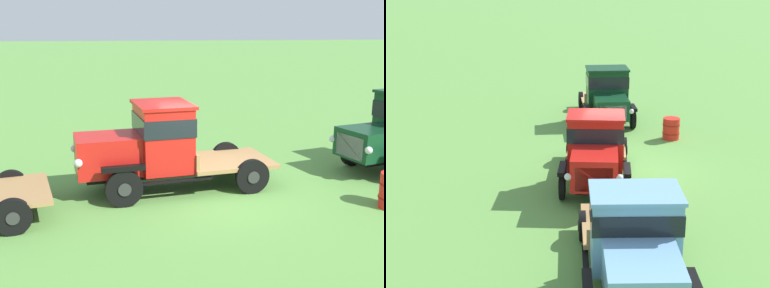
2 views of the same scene
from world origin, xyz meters
The scene contains 5 objects.
ground_plane centered at (0.00, 0.00, 0.00)m, with size 240.00×240.00×0.00m, color #5B9342.
vintage_truck_foreground_near centered at (-7.01, -1.06, 1.15)m, with size 5.64×3.14×2.22m.
vintage_truck_second_in_line centered at (-1.38, 0.73, 1.20)m, with size 5.29×2.64×2.27m.
vintage_truck_midrow_center centered at (5.86, 1.45, 1.18)m, with size 5.28×3.10×2.30m.
oil_drum_beside_row centered at (3.97, -1.33, 0.42)m, with size 0.67×0.67×0.83m.
Camera 2 is at (-17.98, -2.00, 6.93)m, focal length 55.00 mm.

